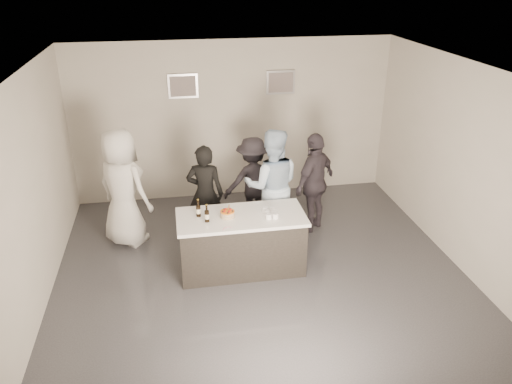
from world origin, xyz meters
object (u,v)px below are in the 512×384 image
Objects in this scene: beer_bottle_a at (198,208)px; person_main_blue at (272,186)px; bar_counter at (241,242)px; person_main_black at (205,194)px; person_guest_left at (123,188)px; beer_bottle_b at (207,213)px; person_guest_right at (315,182)px; cake at (227,214)px; person_guest_back at (253,181)px.

beer_bottle_a is 0.14× the size of person_main_blue.
bar_counter is 1.13× the size of person_main_black.
person_main_black is at bearing -146.83° from person_guest_left.
beer_bottle_b is 0.15× the size of person_guest_right.
cake is at bearing -12.65° from beer_bottle_a.
person_guest_left is at bearing 2.53° from person_guest_back.
person_main_blue is at bearing -147.70° from person_guest_left.
person_guest_left is 3.14m from person_guest_right.
beer_bottle_b is at bearing 48.90° from person_main_blue.
person_guest_back is at bearing -131.79° from person_guest_left.
person_guest_right reaches higher than beer_bottle_b.
beer_bottle_a is 1.75m from person_guest_back.
person_guest_right is (1.41, 1.05, 0.41)m from bar_counter.
person_guest_left is at bearing -41.98° from person_guest_right.
person_main_black is at bearing -38.96° from person_guest_right.
person_guest_right is at bearing -163.69° from person_main_black.
bar_counter is 0.77m from beer_bottle_b.
person_main_black reaches higher than beer_bottle_b.
person_guest_right is (1.85, 0.05, 0.04)m from person_main_black.
person_guest_right is at bearing 149.48° from person_guest_back.
beer_bottle_b is 0.17× the size of person_guest_back.
beer_bottle_a is (-0.60, 0.09, 0.58)m from bar_counter.
person_guest_back is (-0.21, 0.63, -0.17)m from person_main_blue.
person_guest_back is at bearing 59.66° from beer_bottle_b.
person_main_blue is 2.38m from person_guest_left.
person_main_black reaches higher than cake.
person_guest_right is at bearing 25.53° from beer_bottle_a.
cake is 0.11× the size of person_main_blue.
person_main_blue reaches higher than person_guest_right.
person_main_blue is 0.98× the size of person_guest_left.
cake is at bearing 54.75° from person_main_blue.
beer_bottle_b is (-0.50, -0.10, 0.58)m from bar_counter.
person_main_black reaches higher than beer_bottle_a.
beer_bottle_b is at bearing -60.32° from beer_bottle_a.
beer_bottle_b is 1.74m from person_guest_left.
person_guest_right reaches higher than beer_bottle_a.
person_main_black reaches higher than bar_counter.
person_guest_left is at bearing 2.28° from person_main_blue.
person_main_blue reaches higher than cake.
person_main_black is at bearing 79.60° from beer_bottle_a.
bar_counter is 1.19× the size of person_guest_back.
person_guest_back is at bearing -64.29° from person_guest_right.
bar_counter is at bearing 67.12° from person_guest_back.
person_main_black is 0.96× the size of person_guest_right.
person_guest_right is 1.10× the size of person_guest_back.
beer_bottle_a is 1.53m from person_guest_left.
person_guest_left is 1.12× the size of person_guest_right.
person_main_blue is at bearing 53.41° from bar_counter.
beer_bottle_b is 0.16× the size of person_main_black.
person_main_blue is (0.63, 0.85, 0.50)m from bar_counter.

